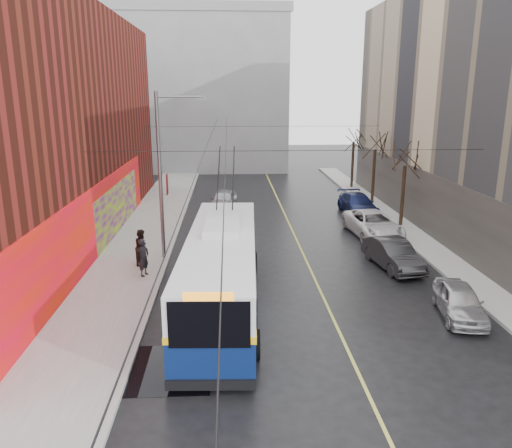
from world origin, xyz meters
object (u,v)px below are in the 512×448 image
Objects in this scene: tree_near at (406,154)px; parked_car_c at (373,224)px; streetlight_pole at (163,172)px; tree_far at (354,134)px; parked_car_a at (459,301)px; tree_mid at (376,140)px; trolleybus at (222,269)px; parked_car_b at (393,254)px; pedestrian_a at (144,257)px; parked_car_d at (358,204)px; following_car at (224,200)px; pedestrian_b at (142,247)px.

parked_car_c is at bearing -140.90° from tree_near.
streetlight_pole reaches higher than tree_near.
tree_far reaches higher than parked_car_c.
parked_car_a is at bearing -31.62° from streetlight_pole.
trolleybus is (-12.03, -19.49, -3.53)m from tree_mid.
streetlight_pole is at bearing -127.12° from tree_far.
tree_far is 1.45× the size of parked_car_b.
pedestrian_a is at bearing -158.57° from parked_car_c.
tree_mid reaches higher than tree_far.
parked_car_a is (-2.31, -27.90, -4.47)m from tree_far.
parked_car_d is at bearing 79.50° from parked_car_c.
trolleybus is at bearing -133.92° from tree_near.
trolleybus is 5.37m from pedestrian_a.
trolleybus reaches higher than pedestrian_a.
following_car is at bearing 114.07° from parked_car_b.
parked_car_d is at bearing -122.40° from tree_mid.
parked_car_a is at bearing -94.43° from parked_car_c.
tree_mid is 1.29× the size of parked_car_d.
tree_mid is 23.18m from trolleybus.
tree_mid is 5.85m from parked_car_d.
parked_car_d is at bearing -101.15° from tree_far.
following_car reaches higher than parked_car_b.
pedestrian_a is (-13.90, -12.68, 0.34)m from parked_car_d.
parked_car_a is at bearing -5.71° from trolleybus.
tree_far is at bearing -12.03° from pedestrian_a.
pedestrian_a reaches higher than parked_car_b.
tree_mid is 12.97m from following_car.
pedestrian_a reaches higher than parked_car_d.
tree_mid reaches higher than following_car.
following_car is (-8.96, 13.81, 0.02)m from parked_car_b.
pedestrian_a is at bearing -156.52° from pedestrian_b.
streetlight_pole is 1.74× the size of parked_car_d.
trolleybus is 14.15m from parked_car_c.
tree_near is at bearing -54.78° from pedestrian_b.
streetlight_pole is at bearing 161.73° from parked_car_b.
trolleybus is 7.05× the size of pedestrian_a.
trolleybus is 19.20m from parked_car_d.
trolleybus is at bearing -137.76° from parked_car_c.
tree_far reaches higher than parked_car_b.
parked_car_b reaches higher than parked_car_a.
following_car is (-9.80, 19.73, 0.10)m from parked_car_a.
streetlight_pole reaches higher than tree_mid.
parked_car_a is at bearing -104.33° from pedestrian_b.
pedestrian_b is at bearing 167.75° from parked_car_b.
tree_near is 3.42× the size of pedestrian_a.
tree_near is 18.60m from pedestrian_a.
parked_car_d reaches higher than parked_car_a.
tree_mid reaches higher than pedestrian_a.
pedestrian_b is (-13.10, 0.76, 0.36)m from parked_car_b.
following_car is at bearing 165.14° from parked_car_d.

